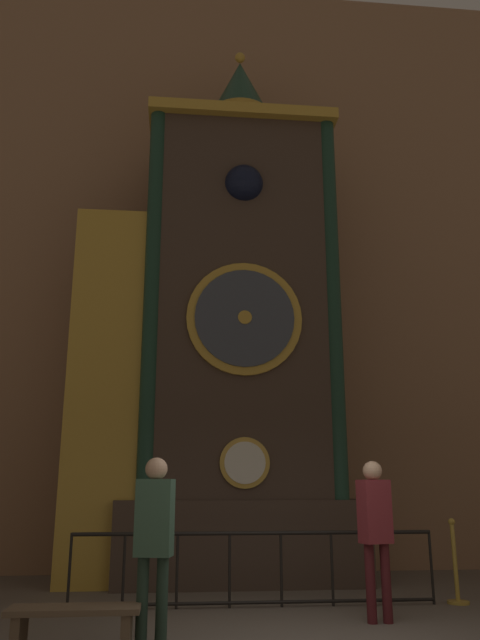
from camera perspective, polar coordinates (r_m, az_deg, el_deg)
The scene contains 7 objects.
cathedral_back_wall at distance 12.73m, azimuth 0.38°, elevation 6.52°, with size 24.00×0.32×12.26m.
clock_tower at distance 10.72m, azimuth -1.97°, elevation -1.51°, with size 4.74×1.79×9.70m.
railing_fence at distance 8.49m, azimuth 1.42°, elevation -21.42°, with size 4.65×0.05×0.91m.
visitor_near at distance 6.27m, azimuth -7.84°, elevation -18.64°, with size 0.38×0.29×1.74m.
visitor_far at distance 7.67m, azimuth 12.25°, elevation -17.64°, with size 0.39×0.31×1.75m.
stanchion_post at distance 9.21m, azimuth 19.15°, elevation -21.18°, with size 0.28×0.28×1.05m.
visitor_bench at distance 6.24m, azimuth -14.96°, elevation -25.19°, with size 1.15×0.40×0.44m.
Camera 1 is at (-1.35, -5.86, 1.46)m, focal length 35.00 mm.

